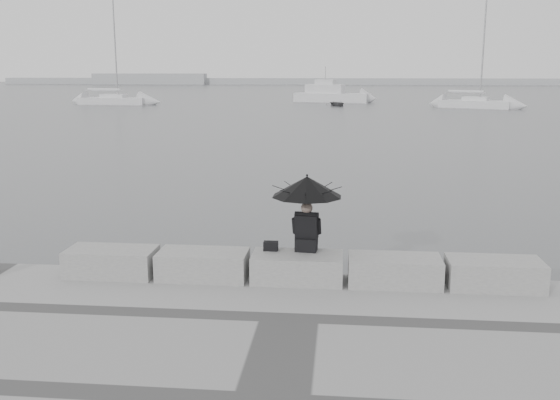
# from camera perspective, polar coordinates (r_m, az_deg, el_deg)

# --- Properties ---
(ground) EXTENTS (360.00, 360.00, 0.00)m
(ground) POSITION_cam_1_polar(r_m,az_deg,el_deg) (11.79, 1.73, -9.00)
(ground) COLOR #4D5053
(ground) RESTS_ON ground
(stone_block_far_left) EXTENTS (1.60, 0.80, 0.50)m
(stone_block_far_left) POSITION_cam_1_polar(r_m,az_deg,el_deg) (11.83, -15.14, -5.50)
(stone_block_far_left) COLOR gray
(stone_block_far_left) RESTS_ON promenade
(stone_block_left) EXTENTS (1.60, 0.80, 0.50)m
(stone_block_left) POSITION_cam_1_polar(r_m,az_deg,el_deg) (11.35, -7.04, -5.91)
(stone_block_left) COLOR gray
(stone_block_left) RESTS_ON promenade
(stone_block_centre) EXTENTS (1.60, 0.80, 0.50)m
(stone_block_centre) POSITION_cam_1_polar(r_m,az_deg,el_deg) (11.11, 1.59, -6.22)
(stone_block_centre) COLOR gray
(stone_block_centre) RESTS_ON promenade
(stone_block_right) EXTENTS (1.60, 0.80, 0.50)m
(stone_block_right) POSITION_cam_1_polar(r_m,az_deg,el_deg) (11.13, 10.41, -6.39)
(stone_block_right) COLOR gray
(stone_block_right) RESTS_ON promenade
(stone_block_far_right) EXTENTS (1.60, 0.80, 0.50)m
(stone_block_far_right) POSITION_cam_1_polar(r_m,az_deg,el_deg) (11.40, 19.01, -6.41)
(stone_block_far_right) COLOR gray
(stone_block_far_right) RESTS_ON promenade
(seated_person) EXTENTS (1.27, 1.27, 1.39)m
(seated_person) POSITION_cam_1_polar(r_m,az_deg,el_deg) (11.03, 2.47, 0.49)
(seated_person) COLOR black
(seated_person) RESTS_ON stone_block_centre
(bag) EXTENTS (0.26, 0.15, 0.17)m
(bag) POSITION_cam_1_polar(r_m,az_deg,el_deg) (11.24, -0.85, -4.23)
(bag) COLOR black
(bag) RESTS_ON stone_block_centre
(distant_landmass) EXTENTS (180.00, 8.00, 2.80)m
(distant_landmass) POSITION_cam_1_polar(r_m,az_deg,el_deg) (165.76, 2.63, 10.82)
(distant_landmass) COLOR #A9ACAE
(distant_landmass) RESTS_ON ground
(sailboat_left) EXTENTS (8.40, 3.31, 12.90)m
(sailboat_left) POSITION_cam_1_polar(r_m,az_deg,el_deg) (77.08, -14.94, 8.83)
(sailboat_left) COLOR silver
(sailboat_left) RESTS_ON ground
(sailboat_right) EXTENTS (7.77, 5.33, 12.90)m
(sailboat_right) POSITION_cam_1_polar(r_m,az_deg,el_deg) (71.01, 17.43, 8.46)
(sailboat_right) COLOR silver
(sailboat_right) RESTS_ON ground
(motor_cruiser) EXTENTS (9.83, 5.14, 4.50)m
(motor_cruiser) POSITION_cam_1_polar(r_m,az_deg,el_deg) (80.12, 4.81, 9.56)
(motor_cruiser) COLOR silver
(motor_cruiser) RESTS_ON ground
(dinghy) EXTENTS (3.35, 2.30, 0.52)m
(dinghy) POSITION_cam_1_polar(r_m,az_deg,el_deg) (72.00, 5.28, 8.78)
(dinghy) COLOR slate
(dinghy) RESTS_ON ground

